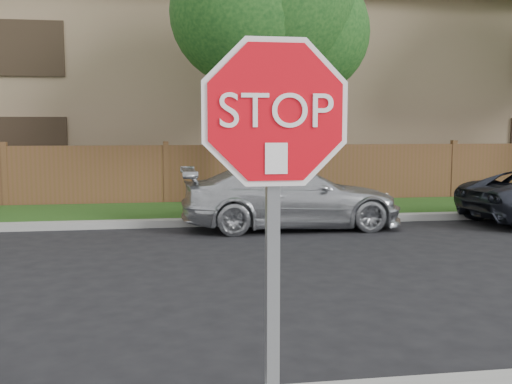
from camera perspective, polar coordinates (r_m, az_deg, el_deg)
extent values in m
cube|color=gray|center=(12.66, -8.36, -2.94)|extent=(70.00, 0.30, 0.15)
cube|color=#1E4714|center=(14.29, -8.43, -1.95)|extent=(70.00, 3.00, 0.12)
cube|color=brown|center=(15.80, -8.54, 1.53)|extent=(70.00, 0.12, 1.60)
cube|color=#9C8160|center=(21.37, -8.76, 8.64)|extent=(34.00, 8.00, 6.00)
cube|color=brown|center=(21.75, -8.91, 17.23)|extent=(35.20, 9.20, 0.50)
cylinder|color=#382B21|center=(14.29, 1.57, 5.76)|extent=(0.44, 0.44, 3.92)
sphere|color=#123C15|center=(14.56, 1.61, 17.41)|extent=(3.80, 3.80, 3.80)
sphere|color=#123C15|center=(14.94, 4.90, 14.92)|extent=(3.00, 3.00, 3.00)
sphere|color=#123C15|center=(14.00, -1.44, 16.69)|extent=(3.20, 3.20, 3.20)
cube|color=gray|center=(3.08, 1.58, -9.44)|extent=(0.06, 0.06, 2.30)
cylinder|color=white|center=(2.90, 1.87, 7.59)|extent=(1.01, 0.02, 1.01)
cylinder|color=red|center=(2.89, 1.91, 7.59)|extent=(0.93, 0.02, 0.93)
cube|color=white|center=(2.88, 1.95, 3.21)|extent=(0.11, 0.00, 0.15)
imported|color=silver|center=(12.30, 3.39, -0.42)|extent=(4.52, 1.85, 1.31)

